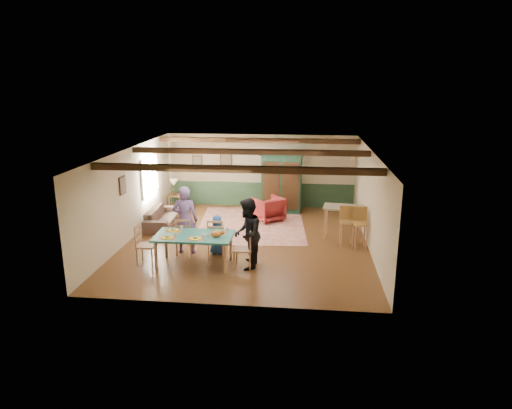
# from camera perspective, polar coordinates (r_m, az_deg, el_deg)

# --- Properties ---
(floor) EXTENTS (8.00, 8.00, 0.00)m
(floor) POSITION_cam_1_polar(r_m,az_deg,el_deg) (13.58, -1.09, -4.59)
(floor) COLOR #512E16
(floor) RESTS_ON ground
(wall_back) EXTENTS (7.00, 0.02, 2.70)m
(wall_back) POSITION_cam_1_polar(r_m,az_deg,el_deg) (17.06, 0.58, 4.24)
(wall_back) COLOR beige
(wall_back) RESTS_ON floor
(wall_left) EXTENTS (0.02, 8.00, 2.70)m
(wall_left) POSITION_cam_1_polar(r_m,az_deg,el_deg) (14.05, -15.42, 1.28)
(wall_left) COLOR beige
(wall_left) RESTS_ON floor
(wall_right) EXTENTS (0.02, 8.00, 2.70)m
(wall_right) POSITION_cam_1_polar(r_m,az_deg,el_deg) (13.22, 14.12, 0.50)
(wall_right) COLOR beige
(wall_right) RESTS_ON floor
(ceiling) EXTENTS (7.00, 8.00, 0.02)m
(ceiling) POSITION_cam_1_polar(r_m,az_deg,el_deg) (12.92, -1.15, 6.75)
(ceiling) COLOR white
(ceiling) RESTS_ON wall_back
(wainscot_back) EXTENTS (6.95, 0.03, 0.90)m
(wainscot_back) POSITION_cam_1_polar(r_m,az_deg,el_deg) (17.24, 0.57, 1.29)
(wainscot_back) COLOR #213D26
(wainscot_back) RESTS_ON floor
(ceiling_beam_front) EXTENTS (6.95, 0.16, 0.16)m
(ceiling_beam_front) POSITION_cam_1_polar(r_m,az_deg,el_deg) (10.69, -2.71, 4.45)
(ceiling_beam_front) COLOR black
(ceiling_beam_front) RESTS_ON ceiling
(ceiling_beam_mid) EXTENTS (6.95, 0.16, 0.16)m
(ceiling_beam_mid) POSITION_cam_1_polar(r_m,az_deg,el_deg) (13.32, -0.92, 6.62)
(ceiling_beam_mid) COLOR black
(ceiling_beam_mid) RESTS_ON ceiling
(ceiling_beam_back) EXTENTS (6.95, 0.16, 0.16)m
(ceiling_beam_back) POSITION_cam_1_polar(r_m,az_deg,el_deg) (15.88, 0.24, 8.02)
(ceiling_beam_back) COLOR black
(ceiling_beam_back) RESTS_ON ceiling
(window_left) EXTENTS (0.06, 1.60, 1.30)m
(window_left) POSITION_cam_1_polar(r_m,az_deg,el_deg) (15.55, -13.12, 3.50)
(window_left) COLOR white
(window_left) RESTS_ON wall_left
(picture_left_wall) EXTENTS (0.04, 0.42, 0.52)m
(picture_left_wall) POSITION_cam_1_polar(r_m,az_deg,el_deg) (13.41, -16.34, 2.32)
(picture_left_wall) COLOR gray
(picture_left_wall) RESTS_ON wall_left
(picture_back_a) EXTENTS (0.45, 0.04, 0.55)m
(picture_back_a) POSITION_cam_1_polar(r_m,az_deg,el_deg) (17.13, -3.78, 5.78)
(picture_back_a) COLOR gray
(picture_back_a) RESTS_ON wall_back
(picture_back_b) EXTENTS (0.38, 0.04, 0.48)m
(picture_back_b) POSITION_cam_1_polar(r_m,az_deg,el_deg) (17.37, -7.36, 5.32)
(picture_back_b) COLOR gray
(picture_back_b) RESTS_ON wall_back
(dining_table) EXTENTS (1.97, 1.10, 0.82)m
(dining_table) POSITION_cam_1_polar(r_m,az_deg,el_deg) (11.82, -7.72, -5.70)
(dining_table) COLOR #20655C
(dining_table) RESTS_ON floor
(dining_chair_far_left) EXTENTS (0.46, 0.48, 1.04)m
(dining_chair_far_left) POSITION_cam_1_polar(r_m,az_deg,el_deg) (12.61, -8.85, -3.87)
(dining_chair_far_left) COLOR #B07B58
(dining_chair_far_left) RESTS_ON floor
(dining_chair_far_right) EXTENTS (0.46, 0.48, 1.04)m
(dining_chair_far_right) POSITION_cam_1_polar(r_m,az_deg,el_deg) (12.42, -4.93, -4.04)
(dining_chair_far_right) COLOR #B07B58
(dining_chair_far_right) RESTS_ON floor
(dining_chair_end_left) EXTENTS (0.48, 0.46, 1.04)m
(dining_chair_end_left) POSITION_cam_1_polar(r_m,az_deg,el_deg) (12.13, -13.54, -4.89)
(dining_chair_end_left) COLOR #B07B58
(dining_chair_end_left) RESTS_ON floor
(dining_chair_end_right) EXTENTS (0.48, 0.46, 1.04)m
(dining_chair_end_right) POSITION_cam_1_polar(r_m,az_deg,el_deg) (11.56, -1.64, -5.47)
(dining_chair_end_right) COLOR #B07B58
(dining_chair_end_right) RESTS_ON floor
(person_man) EXTENTS (0.69, 0.46, 1.89)m
(person_man) POSITION_cam_1_polar(r_m,az_deg,el_deg) (12.56, -8.83, -1.91)
(person_man) COLOR slate
(person_man) RESTS_ON floor
(person_woman) EXTENTS (0.69, 0.88, 1.80)m
(person_woman) POSITION_cam_1_polar(r_m,az_deg,el_deg) (11.42, -1.10, -3.70)
(person_woman) COLOR black
(person_woman) RESTS_ON floor
(person_child) EXTENTS (0.54, 0.35, 1.10)m
(person_child) POSITION_cam_1_polar(r_m,az_deg,el_deg) (12.49, -4.86, -3.78)
(person_child) COLOR #27529C
(person_child) RESTS_ON floor
(cat) EXTENTS (0.39, 0.16, 0.20)m
(cat) POSITION_cam_1_polar(r_m,az_deg,el_deg) (11.43, -4.99, -3.66)
(cat) COLOR orange
(cat) RESTS_ON dining_table
(place_setting_near_left) EXTENTS (0.44, 0.33, 0.11)m
(place_setting_near_left) POSITION_cam_1_polar(r_m,az_deg,el_deg) (11.57, -11.02, -3.87)
(place_setting_near_left) COLOR yellow
(place_setting_near_left) RESTS_ON dining_table
(place_setting_near_center) EXTENTS (0.44, 0.33, 0.11)m
(place_setting_near_center) POSITION_cam_1_polar(r_m,az_deg,el_deg) (11.39, -7.58, -4.03)
(place_setting_near_center) COLOR yellow
(place_setting_near_center) RESTS_ON dining_table
(place_setting_far_left) EXTENTS (0.44, 0.33, 0.11)m
(place_setting_far_left) POSITION_cam_1_polar(r_m,az_deg,el_deg) (12.07, -10.28, -3.03)
(place_setting_far_left) COLOR yellow
(place_setting_far_left) RESTS_ON dining_table
(place_setting_far_right) EXTENTS (0.44, 0.33, 0.11)m
(place_setting_far_right) POSITION_cam_1_polar(r_m,az_deg,el_deg) (11.80, -4.64, -3.26)
(place_setting_far_right) COLOR yellow
(place_setting_far_right) RESTS_ON dining_table
(area_rug) EXTENTS (3.74, 4.33, 0.01)m
(area_rug) POSITION_cam_1_polar(r_m,az_deg,el_deg) (15.10, -0.59, -2.49)
(area_rug) COLOR beige
(area_rug) RESTS_ON floor
(armoire) EXTENTS (1.57, 0.70, 2.18)m
(armoire) POSITION_cam_1_polar(r_m,az_deg,el_deg) (16.28, 3.22, 2.74)
(armoire) COLOR #132F20
(armoire) RESTS_ON floor
(armchair) EXTENTS (1.24, 1.25, 0.82)m
(armchair) POSITION_cam_1_polar(r_m,az_deg,el_deg) (15.43, 1.55, -0.54)
(armchair) COLOR #511014
(armchair) RESTS_ON floor
(sofa) EXTENTS (0.89, 2.04, 0.58)m
(sofa) POSITION_cam_1_polar(r_m,az_deg,el_deg) (15.25, -11.66, -1.52)
(sofa) COLOR #3B2C25
(sofa) RESTS_ON floor
(end_table) EXTENTS (0.51, 0.51, 0.61)m
(end_table) POSITION_cam_1_polar(r_m,az_deg,el_deg) (16.89, -10.13, 0.24)
(end_table) COLOR black
(end_table) RESTS_ON floor
(table_lamp) EXTENTS (0.34, 0.34, 0.56)m
(table_lamp) POSITION_cam_1_polar(r_m,az_deg,el_deg) (16.75, -10.22, 2.18)
(table_lamp) COLOR #CFB886
(table_lamp) RESTS_ON end_table
(counter_table) EXTENTS (1.27, 0.84, 0.99)m
(counter_table) POSITION_cam_1_polar(r_m,az_deg,el_deg) (13.91, 10.84, -2.23)
(counter_table) COLOR tan
(counter_table) RESTS_ON floor
(bar_stool_left) EXTENTS (0.43, 0.47, 1.14)m
(bar_stool_left) POSITION_cam_1_polar(r_m,az_deg,el_deg) (13.29, 11.25, -2.74)
(bar_stool_left) COLOR #AA7F42
(bar_stool_left) RESTS_ON floor
(bar_stool_right) EXTENTS (0.45, 0.49, 1.18)m
(bar_stool_right) POSITION_cam_1_polar(r_m,az_deg,el_deg) (13.17, 12.91, -2.92)
(bar_stool_right) COLOR #AA7F42
(bar_stool_right) RESTS_ON floor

